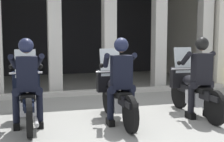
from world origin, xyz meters
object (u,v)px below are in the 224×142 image
(police_officer_left, at_px, (27,75))
(motorcycle_center, at_px, (116,95))
(police_officer_center, at_px, (121,74))
(police_officer_right, at_px, (201,70))
(motorcycle_right, at_px, (193,90))
(motorcycle_left, at_px, (27,97))

(police_officer_left, xyz_separation_m, motorcycle_center, (1.64, 0.06, -0.44))
(police_officer_center, bearing_deg, police_officer_left, -179.15)
(police_officer_left, height_order, police_officer_right, same)
(motorcycle_center, distance_m, motorcycle_right, 1.63)
(motorcycle_center, bearing_deg, police_officer_center, -81.57)
(motorcycle_left, relative_size, motorcycle_right, 1.00)
(police_officer_left, relative_size, police_officer_right, 1.00)
(police_officer_left, bearing_deg, motorcycle_center, 5.59)
(police_officer_right, bearing_deg, police_officer_left, -168.46)
(motorcycle_center, xyz_separation_m, motorcycle_right, (1.63, 0.03, 0.00))
(motorcycle_right, relative_size, police_officer_right, 1.29)
(motorcycle_left, relative_size, police_officer_right, 1.29)
(motorcycle_left, bearing_deg, motorcycle_right, 0.19)
(police_officer_left, distance_m, motorcycle_center, 1.69)
(police_officer_center, bearing_deg, motorcycle_right, 19.65)
(motorcycle_center, xyz_separation_m, police_officer_right, (1.63, -0.25, 0.44))
(motorcycle_left, xyz_separation_m, motorcycle_center, (1.63, -0.23, 0.00))
(motorcycle_left, height_order, police_officer_center, police_officer_center)
(motorcycle_right, bearing_deg, motorcycle_center, -163.93)
(motorcycle_left, xyz_separation_m, motorcycle_right, (3.27, -0.19, 0.00))
(police_officer_center, bearing_deg, motorcycle_left, 171.39)
(police_officer_left, xyz_separation_m, police_officer_center, (1.63, -0.23, 0.00))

